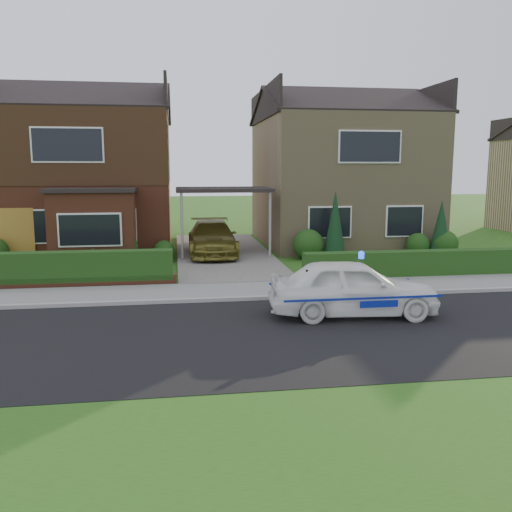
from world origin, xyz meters
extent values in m
plane|color=#274913|center=(0.00, 0.00, 0.00)|extent=(120.00, 120.00, 0.00)
cube|color=black|center=(0.00, 0.00, 0.00)|extent=(60.00, 6.00, 0.02)
cube|color=#9E9993|center=(0.00, 3.05, 0.06)|extent=(60.00, 0.16, 0.12)
cube|color=slate|center=(0.00, 4.10, 0.05)|extent=(60.00, 2.00, 0.10)
cube|color=#274913|center=(0.00, -5.00, 0.00)|extent=(60.00, 4.00, 0.01)
cube|color=#666059|center=(0.00, 11.00, 0.06)|extent=(3.80, 12.00, 0.12)
cube|color=brown|center=(-5.80, 14.00, 2.90)|extent=(7.20, 8.00, 5.80)
cube|color=white|center=(-7.38, 9.98, 1.40)|extent=(1.80, 0.08, 1.30)
cube|color=white|center=(-4.22, 9.98, 1.40)|extent=(1.60, 0.08, 1.30)
cube|color=white|center=(-5.80, 9.98, 4.40)|extent=(2.60, 0.08, 1.30)
cube|color=black|center=(-5.80, 14.00, 4.35)|extent=(7.26, 8.06, 2.90)
cube|color=brown|center=(-4.94, 9.30, 1.35)|extent=(3.00, 1.40, 2.70)
cube|color=black|center=(-4.94, 9.30, 2.77)|extent=(3.20, 1.60, 0.14)
cube|color=#9E8A61|center=(5.80, 14.00, 2.90)|extent=(7.20, 8.00, 5.80)
cube|color=white|center=(4.22, 9.98, 1.40)|extent=(1.80, 0.08, 1.30)
cube|color=white|center=(7.38, 9.98, 1.40)|extent=(1.60, 0.08, 1.30)
cube|color=white|center=(5.80, 9.98, 4.40)|extent=(2.60, 0.08, 1.30)
cube|color=black|center=(0.00, 11.00, 2.70)|extent=(3.80, 3.00, 0.14)
cylinder|color=gray|center=(-1.70, 9.60, 1.35)|extent=(0.10, 0.10, 2.70)
cylinder|color=gray|center=(1.70, 9.60, 1.35)|extent=(0.10, 0.10, 2.70)
cube|color=olive|center=(-8.25, 9.96, 1.05)|extent=(2.20, 0.10, 2.10)
cube|color=brown|center=(-5.80, 5.30, 0.18)|extent=(7.70, 0.25, 0.36)
cube|color=black|center=(-5.80, 5.45, 0.00)|extent=(7.50, 0.55, 0.90)
cube|color=black|center=(5.80, 5.35, 0.00)|extent=(7.50, 0.55, 0.80)
sphere|color=black|center=(-4.00, 9.30, 0.66)|extent=(1.32, 1.32, 1.32)
sphere|color=black|center=(-2.40, 9.60, 0.42)|extent=(0.84, 0.84, 0.84)
sphere|color=black|center=(3.20, 9.40, 0.60)|extent=(1.20, 1.20, 1.20)
sphere|color=black|center=(7.80, 9.50, 0.48)|extent=(0.96, 0.96, 0.96)
sphere|color=black|center=(8.80, 9.20, 0.54)|extent=(1.08, 1.08, 1.08)
cone|color=black|center=(4.20, 9.20, 1.30)|extent=(0.90, 0.90, 2.60)
cone|color=black|center=(8.60, 9.20, 1.10)|extent=(0.90, 0.90, 2.20)
imported|color=white|center=(2.27, 1.20, 0.69)|extent=(1.99, 4.17, 1.38)
sphere|color=#193FF2|center=(2.47, 1.20, 1.46)|extent=(0.17, 0.17, 0.17)
cube|color=navy|center=(2.27, 0.38, 0.63)|extent=(3.72, 0.02, 0.05)
cube|color=navy|center=(2.27, 2.02, 0.63)|extent=(3.72, 0.01, 0.05)
ellipsoid|color=black|center=(1.13, 1.10, 0.96)|extent=(0.22, 0.17, 0.21)
sphere|color=white|center=(1.15, 1.04, 0.95)|extent=(0.11, 0.11, 0.11)
sphere|color=black|center=(1.15, 1.08, 1.10)|extent=(0.13, 0.13, 0.13)
cone|color=black|center=(1.11, 1.09, 1.17)|extent=(0.04, 0.04, 0.05)
cone|color=black|center=(1.20, 1.09, 1.17)|extent=(0.04, 0.04, 0.05)
imported|color=olive|center=(-0.50, 10.50, 0.79)|extent=(1.94, 4.64, 1.34)
imported|color=gray|center=(-4.83, 8.33, 0.36)|extent=(0.44, 0.37, 0.72)
imported|color=gray|center=(-2.95, 7.08, 0.35)|extent=(0.48, 0.45, 0.69)
imported|color=gray|center=(-2.82, 7.69, 0.33)|extent=(0.46, 0.46, 0.66)
camera|label=1|loc=(-1.93, -11.09, 3.54)|focal=38.00mm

